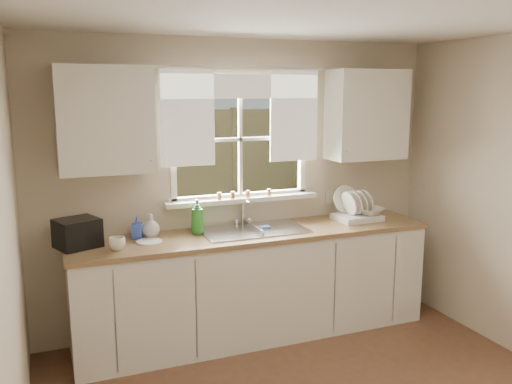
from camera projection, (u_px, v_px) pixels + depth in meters
name	position (u px, v px, depth m)	size (l,w,h in m)	color
room_walls	(377.00, 250.00, 2.86)	(3.62, 4.02, 2.50)	beige
ceiling	(380.00, 2.00, 2.68)	(3.60, 4.00, 0.02)	silver
window	(241.00, 158.00, 4.70)	(1.38, 0.16, 1.06)	white
curtains	(243.00, 106.00, 4.57)	(1.50, 0.03, 0.81)	white
base_cabinets	(255.00, 286.00, 4.60)	(3.00, 0.62, 0.87)	white
countertop	(255.00, 234.00, 4.51)	(3.04, 0.65, 0.04)	olive
upper_cabinet_left	(105.00, 120.00, 4.05)	(0.70, 0.33, 0.80)	white
upper_cabinet_right	(367.00, 115.00, 4.89)	(0.70, 0.33, 0.80)	white
wall_outlet	(330.00, 197.00, 5.08)	(0.08, 0.01, 0.12)	beige
sill_jars	(243.00, 194.00, 4.69)	(0.50, 0.04, 0.06)	brown
backyard	(153.00, 17.00, 10.40)	(20.00, 10.00, 6.13)	#335421
sink	(253.00, 239.00, 4.55)	(0.88, 0.52, 0.40)	#B7B7BC
dish_rack	(356.00, 211.00, 4.90)	(0.41, 0.33, 0.30)	white
bowl	(370.00, 211.00, 4.90)	(0.25, 0.25, 0.06)	silver
soap_bottle_a	(197.00, 217.00, 4.42)	(0.11, 0.11, 0.29)	#2F852B
soap_bottle_b	(137.00, 227.00, 4.28)	(0.08, 0.08, 0.18)	blue
soap_bottle_c	(151.00, 226.00, 4.32)	(0.14, 0.14, 0.18)	beige
saucer	(149.00, 242.00, 4.19)	(0.20, 0.20, 0.01)	white
cup	(117.00, 244.00, 3.97)	(0.12, 0.12, 0.10)	silver
black_appliance	(77.00, 233.00, 4.04)	(0.30, 0.26, 0.22)	black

